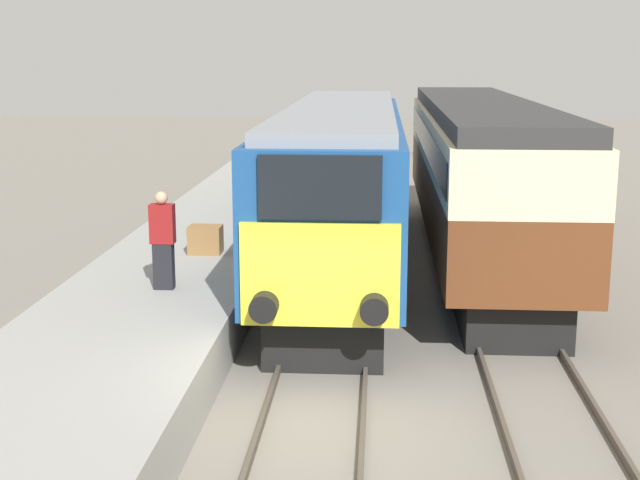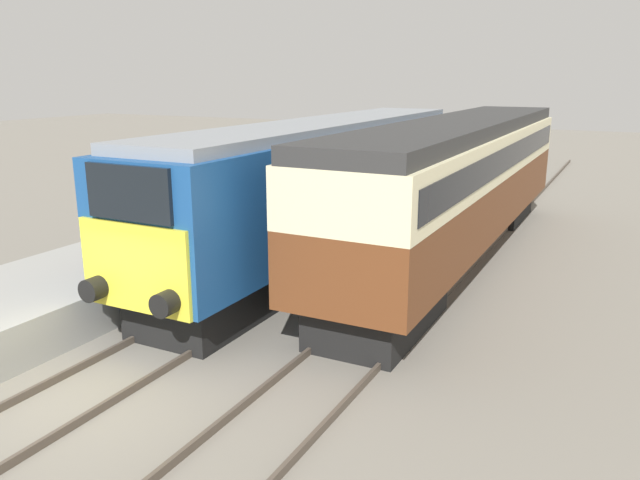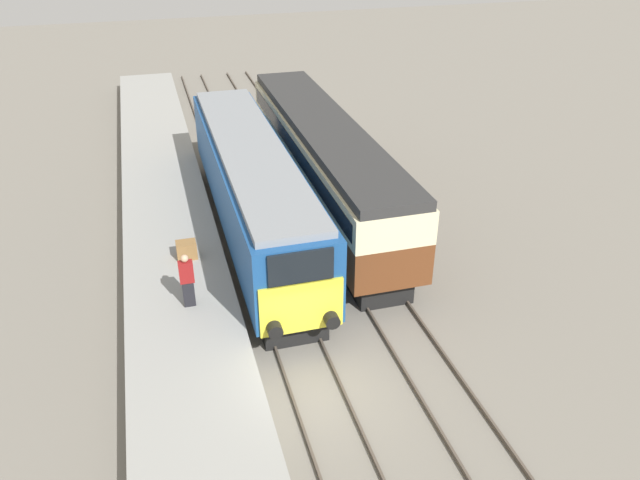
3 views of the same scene
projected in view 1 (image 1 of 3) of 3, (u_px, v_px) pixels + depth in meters
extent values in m
plane|color=slate|center=(312.00, 428.00, 12.59)|extent=(120.00, 120.00, 0.00)
cube|color=gray|center=(196.00, 262.00, 20.52)|extent=(3.50, 50.00, 0.92)
cube|color=#4C4238|center=(295.00, 318.00, 17.50)|extent=(0.07, 60.00, 0.14)
cube|color=#4C4238|center=(368.00, 320.00, 17.41)|extent=(0.07, 60.00, 0.14)
cube|color=#4C4238|center=(469.00, 322.00, 17.28)|extent=(0.07, 60.00, 0.14)
cube|color=#4C4238|center=(544.00, 323.00, 17.18)|extent=(0.07, 60.00, 0.14)
cube|color=black|center=(329.00, 310.00, 16.53)|extent=(2.03, 4.00, 1.00)
cube|color=black|center=(349.00, 212.00, 26.67)|extent=(2.03, 4.00, 1.00)
cube|color=navy|center=(342.00, 173.00, 21.21)|extent=(2.70, 15.39, 2.74)
cube|color=yellow|center=(320.00, 275.00, 13.78)|extent=(2.48, 0.10, 1.64)
cube|color=black|center=(320.00, 187.00, 13.49)|extent=(1.89, 0.10, 0.99)
cube|color=gray|center=(342.00, 110.00, 20.90)|extent=(2.38, 14.77, 0.24)
cylinder|color=black|center=(264.00, 307.00, 13.73)|extent=(0.44, 0.35, 0.44)
cylinder|color=black|center=(374.00, 309.00, 13.61)|extent=(0.44, 0.35, 0.44)
cube|color=black|center=(507.00, 301.00, 17.22)|extent=(1.89, 3.60, 0.95)
cube|color=black|center=(457.00, 201.00, 28.77)|extent=(1.89, 3.60, 0.95)
cube|color=brown|center=(477.00, 191.00, 22.74)|extent=(2.70, 16.24, 1.51)
cube|color=beige|center=(479.00, 138.00, 22.46)|extent=(2.71, 16.24, 1.19)
cube|color=black|center=(479.00, 138.00, 22.46)|extent=(2.75, 15.59, 0.65)
cube|color=#2D2D2D|center=(480.00, 108.00, 22.30)|extent=(2.48, 16.24, 0.36)
cube|color=black|center=(164.00, 266.00, 16.36)|extent=(0.36, 0.24, 0.86)
cube|color=maroon|center=(162.00, 224.00, 16.19)|extent=(0.44, 0.26, 0.72)
sphere|color=tan|center=(161.00, 198.00, 16.09)|extent=(0.23, 0.23, 0.23)
cube|color=olive|center=(205.00, 240.00, 19.26)|extent=(0.70, 0.56, 0.60)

